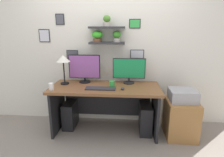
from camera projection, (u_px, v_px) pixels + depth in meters
ground_plane at (106, 131)px, 3.05m from camera, size 8.00×8.00×0.00m
back_wall_assembly at (108, 44)px, 3.12m from camera, size 4.40×0.24×2.70m
desk at (106, 98)px, 2.96m from camera, size 1.66×0.68×0.75m
monitor_left at (84, 68)px, 3.03m from camera, size 0.51×0.18×0.45m
monitor_right at (129, 70)px, 2.98m from camera, size 0.51×0.18×0.40m
keyboard at (101, 88)px, 2.73m from camera, size 0.44×0.14×0.02m
computer_mouse at (123, 89)px, 2.71m from camera, size 0.06×0.09×0.03m
desk_lamp at (63, 61)px, 2.89m from camera, size 0.21×0.21×0.46m
coffee_mug at (112, 84)px, 2.84m from camera, size 0.08×0.08×0.09m
pen_cup at (51, 86)px, 2.69m from camera, size 0.07×0.07×0.10m
drawer_cabinet at (180, 118)px, 2.85m from camera, size 0.44×0.50×0.57m
printer at (183, 95)px, 2.75m from camera, size 0.38×0.34×0.17m
computer_tower_left at (71, 114)px, 3.15m from camera, size 0.18×0.40×0.43m
computer_tower_right at (145, 119)px, 2.97m from camera, size 0.18×0.40×0.46m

